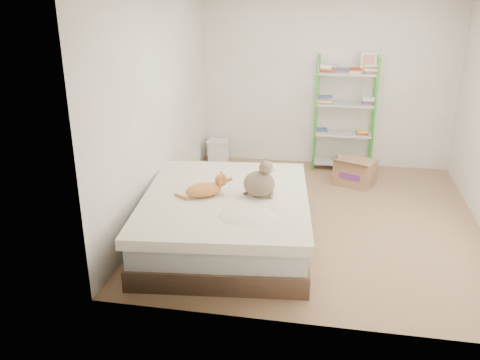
% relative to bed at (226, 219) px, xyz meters
% --- Properties ---
extents(room, '(3.81, 4.21, 2.61)m').
position_rel_bed_xyz_m(room, '(0.95, 0.79, 1.02)').
color(room, '#96644A').
rests_on(room, ground).
extents(bed, '(1.96, 2.34, 0.55)m').
position_rel_bed_xyz_m(bed, '(0.00, 0.00, 0.00)').
color(bed, '#443228').
rests_on(bed, ground).
extents(orange_cat, '(0.52, 0.45, 0.19)m').
position_rel_bed_xyz_m(orange_cat, '(-0.22, -0.07, 0.37)').
color(orange_cat, '#E7A24D').
rests_on(orange_cat, bed).
extents(grey_cat, '(0.36, 0.30, 0.41)m').
position_rel_bed_xyz_m(grey_cat, '(0.35, 0.04, 0.48)').
color(grey_cat, '#8F7A5F').
rests_on(grey_cat, bed).
extents(shelf_unit, '(0.88, 0.36, 1.74)m').
position_rel_bed_xyz_m(shelf_unit, '(1.25, 2.67, 0.64)').
color(shelf_unit, green).
rests_on(shelf_unit, ground).
extents(cardboard_box, '(0.62, 0.64, 0.41)m').
position_rel_bed_xyz_m(cardboard_box, '(1.43, 2.04, -0.10)').
color(cardboard_box, '#966C4A').
rests_on(cardboard_box, ground).
extents(white_bin, '(0.31, 0.28, 0.36)m').
position_rel_bed_xyz_m(white_bin, '(-0.68, 2.64, -0.09)').
color(white_bin, white).
rests_on(white_bin, ground).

